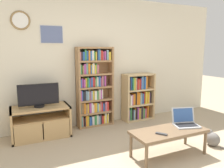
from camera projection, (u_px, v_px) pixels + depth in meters
wall_back at (92, 62)px, 4.45m from camera, size 6.21×0.09×2.60m
tv_stand at (41, 122)px, 3.87m from camera, size 0.99×0.51×0.55m
television at (39, 95)px, 3.80m from camera, size 0.69×0.18×0.41m
bookshelf_tall at (94, 88)px, 4.39m from camera, size 0.73×0.24×1.60m
bookshelf_short at (137, 97)px, 4.83m from camera, size 0.69×0.32×1.03m
coffee_table at (169, 133)px, 3.18m from camera, size 1.13×0.48×0.39m
laptop at (185, 121)px, 3.37m from camera, size 0.43×0.37×0.26m
remote_near_laptop at (161, 134)px, 3.00m from camera, size 0.13×0.16×0.02m
cat at (212, 138)px, 3.55m from camera, size 0.28×0.44×0.27m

